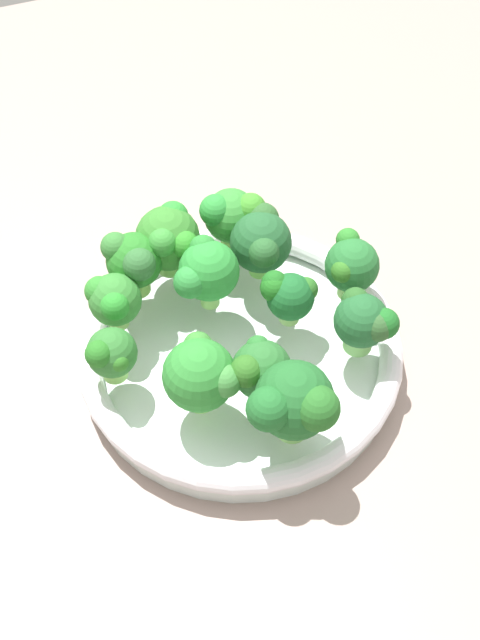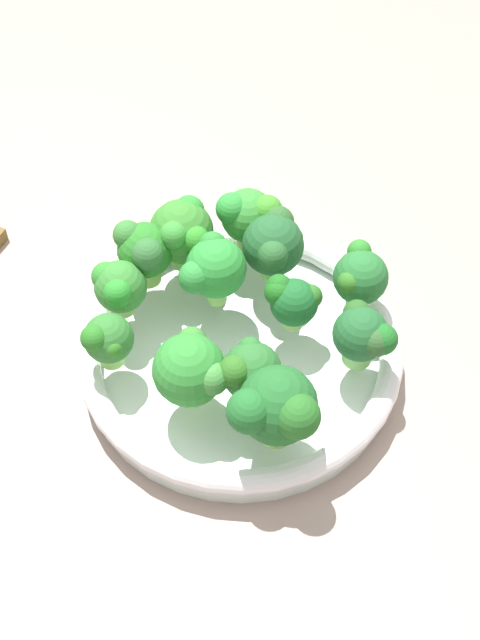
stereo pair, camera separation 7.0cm
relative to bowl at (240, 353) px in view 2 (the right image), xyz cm
name	(u,v)px [view 2 (the right image)]	position (x,y,z in cm)	size (l,w,h in cm)	color
ground_plane	(214,370)	(-0.82, -2.41, -3.26)	(130.00, 130.00, 2.50)	gray
bowl	(240,353)	(0.00, 0.00, 0.00)	(29.94, 29.94, 3.93)	white
broccoli_floret_0	(277,409)	(10.78, 0.73, 6.69)	(7.25, 7.72, 7.90)	#8ECE68
broccoli_floret_1	(119,287)	(-5.59, -10.03, 5.45)	(5.22, 4.90, 5.85)	#91BF62
broccoli_floret_2	(364,335)	(4.35, 10.05, 5.59)	(5.63, 5.31, 6.11)	#77BD60
broccoli_floret_3	(273,244)	(-7.24, 4.72, 6.11)	(6.94, 5.84, 6.99)	#7AC350
broccoli_floret_4	(249,215)	(-11.03, 3.23, 6.40)	(5.23, 6.22, 7.12)	#85BB50
broccoli_floret_5	(191,370)	(5.00, -5.26, 5.77)	(6.83, 6.28, 7.01)	#8ACC64
broccoli_floret_6	(107,340)	(-0.05, -11.75, 5.17)	(4.59, 4.61, 5.67)	#92D863
broccoli_floret_7	(213,268)	(-5.13, -1.38, 6.47)	(5.65, 6.42, 7.31)	#96D86A
broccoli_floret_8	(145,251)	(-8.84, -7.08, 6.16)	(5.89, 5.47, 6.92)	#92C95B
broccoli_floret_9	(183,232)	(-10.28, -3.31, 6.38)	(6.61, 6.11, 7.37)	#82BD58
broccoli_floret_10	(291,297)	(-1.31, 4.96, 5.26)	(4.40, 5.19, 5.53)	#83B35B
broccoli_floret_11	(360,275)	(-2.00, 11.51, 5.93)	(5.61, 5.05, 6.54)	#93CD63
broccoli_floret_12	(250,371)	(6.13, -0.47, 5.74)	(5.15, 5.56, 6.45)	#88C45D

